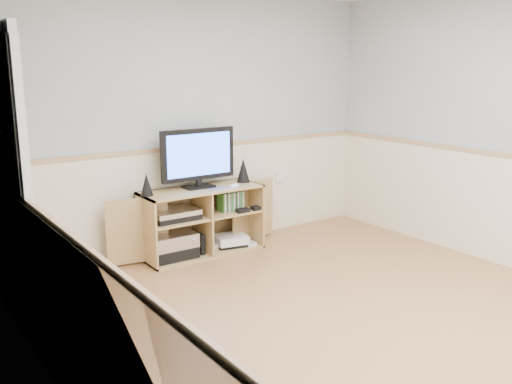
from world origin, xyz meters
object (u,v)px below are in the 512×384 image
(game_consoles, at_px, (230,241))
(media_cabinet, at_px, (199,219))
(monitor, at_px, (198,156))
(keyboard, at_px, (223,188))

(game_consoles, bearing_deg, media_cabinet, 167.78)
(media_cabinet, xyz_separation_m, monitor, (-0.00, -0.01, 0.63))
(media_cabinet, bearing_deg, game_consoles, -12.22)
(media_cabinet, distance_m, monitor, 0.63)
(media_cabinet, xyz_separation_m, game_consoles, (0.31, -0.07, -0.26))
(media_cabinet, distance_m, keyboard, 0.41)
(keyboard, distance_m, game_consoles, 0.62)
(monitor, distance_m, game_consoles, 0.94)
(monitor, height_order, keyboard, monitor)
(keyboard, height_order, game_consoles, keyboard)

